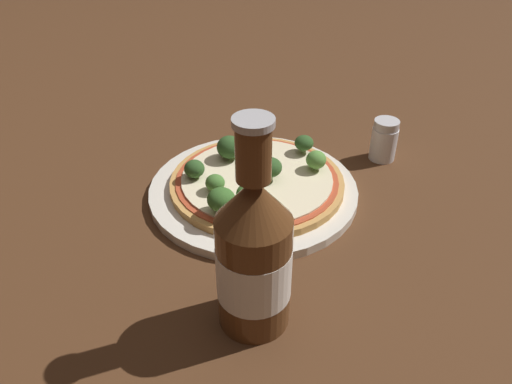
# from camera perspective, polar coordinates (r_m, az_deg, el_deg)

# --- Properties ---
(ground_plane) EXTENTS (3.00, 3.00, 0.00)m
(ground_plane) POSITION_cam_1_polar(r_m,az_deg,el_deg) (0.65, 0.45, -1.06)
(ground_plane) COLOR #4C2D19
(plate) EXTENTS (0.27, 0.27, 0.01)m
(plate) POSITION_cam_1_polar(r_m,az_deg,el_deg) (0.66, 0.04, 0.33)
(plate) COLOR silver
(plate) RESTS_ON ground_plane
(pizza) EXTENTS (0.23, 0.23, 0.01)m
(pizza) POSITION_cam_1_polar(r_m,az_deg,el_deg) (0.65, 0.12, 1.25)
(pizza) COLOR tan
(pizza) RESTS_ON plate
(broccoli_floret_0) EXTENTS (0.02, 0.02, 0.02)m
(broccoli_floret_0) POSITION_cam_1_polar(r_m,az_deg,el_deg) (0.62, -4.70, 1.05)
(broccoli_floret_0) COLOR #89A866
(broccoli_floret_0) RESTS_ON pizza
(broccoli_floret_1) EXTENTS (0.02, 0.02, 0.03)m
(broccoli_floret_1) POSITION_cam_1_polar(r_m,az_deg,el_deg) (0.67, -0.08, 4.16)
(broccoli_floret_1) COLOR #89A866
(broccoli_floret_1) RESTS_ON pizza
(broccoli_floret_2) EXTENTS (0.03, 0.03, 0.03)m
(broccoli_floret_2) POSITION_cam_1_polar(r_m,az_deg,el_deg) (0.58, -4.00, -0.87)
(broccoli_floret_2) COLOR #89A866
(broccoli_floret_2) RESTS_ON pizza
(broccoli_floret_3) EXTENTS (0.03, 0.03, 0.03)m
(broccoli_floret_3) POSITION_cam_1_polar(r_m,az_deg,el_deg) (0.68, -3.07, 5.14)
(broccoli_floret_3) COLOR #89A866
(broccoli_floret_3) RESTS_ON pizza
(broccoli_floret_4) EXTENTS (0.03, 0.03, 0.02)m
(broccoli_floret_4) POSITION_cam_1_polar(r_m,az_deg,el_deg) (0.65, -7.06, 2.64)
(broccoli_floret_4) COLOR #89A866
(broccoli_floret_4) RESTS_ON pizza
(broccoli_floret_5) EXTENTS (0.03, 0.03, 0.03)m
(broccoli_floret_5) POSITION_cam_1_polar(r_m,az_deg,el_deg) (0.64, 1.64, 2.82)
(broccoli_floret_5) COLOR #89A866
(broccoli_floret_5) RESTS_ON pizza
(broccoli_floret_6) EXTENTS (0.03, 0.03, 0.03)m
(broccoli_floret_6) POSITION_cam_1_polar(r_m,az_deg,el_deg) (0.70, 5.51, 5.59)
(broccoli_floret_6) COLOR #89A866
(broccoli_floret_6) RESTS_ON pizza
(broccoli_floret_7) EXTENTS (0.03, 0.03, 0.03)m
(broccoli_floret_7) POSITION_cam_1_polar(r_m,az_deg,el_deg) (0.60, -0.69, -0.21)
(broccoli_floret_7) COLOR #89A866
(broccoli_floret_7) RESTS_ON pizza
(broccoli_floret_8) EXTENTS (0.03, 0.03, 0.03)m
(broccoli_floret_8) POSITION_cam_1_polar(r_m,az_deg,el_deg) (0.67, 6.69, 3.84)
(broccoli_floret_8) COLOR #89A866
(broccoli_floret_8) RESTS_ON pizza
(beer_bottle) EXTENTS (0.07, 0.07, 0.22)m
(beer_bottle) POSITION_cam_1_polar(r_m,az_deg,el_deg) (0.45, -0.26, -7.22)
(beer_bottle) COLOR #563319
(beer_bottle) RESTS_ON ground_plane
(pepper_shaker) EXTENTS (0.04, 0.04, 0.06)m
(pepper_shaker) POSITION_cam_1_polar(r_m,az_deg,el_deg) (0.75, 14.43, 5.77)
(pepper_shaker) COLOR silver
(pepper_shaker) RESTS_ON ground_plane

